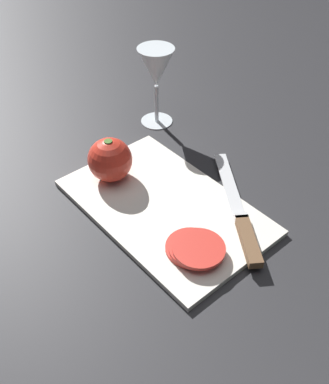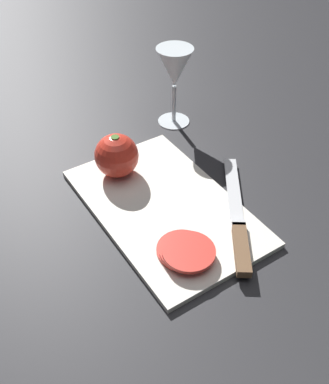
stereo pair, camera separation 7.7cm
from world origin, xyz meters
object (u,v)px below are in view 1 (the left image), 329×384
at_px(whole_tomato, 110,160).
at_px(tomato_slice_stack_near, 195,248).
at_px(wine_glass, 156,71).
at_px(knife, 244,227).

xyz_separation_m(whole_tomato, tomato_slice_stack_near, (0.24, -0.01, -0.03)).
bearing_deg(wine_glass, whole_tomato, -62.43).
xyz_separation_m(wine_glass, tomato_slice_stack_near, (0.34, -0.21, -0.10)).
relative_size(wine_glass, knife, 0.69).
relative_size(knife, tomato_slice_stack_near, 2.50).
distance_m(wine_glass, knife, 0.39).
bearing_deg(whole_tomato, tomato_slice_stack_near, -2.05).
height_order(knife, tomato_slice_stack_near, tomato_slice_stack_near).
distance_m(wine_glass, whole_tomato, 0.23).
distance_m(wine_glass, tomato_slice_stack_near, 0.41).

